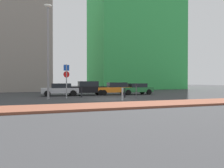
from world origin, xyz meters
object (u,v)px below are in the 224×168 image
object	(u,v)px
street_lamp	(48,45)
parked_car_green	(136,89)
parked_car_orange	(115,88)
traffic_bollard_far	(125,93)
parking_sign_post	(66,77)
traffic_bollard_near	(122,94)
parked_car_silver	(60,89)
parked_car_black	(87,88)
traffic_bollard_mid	(81,92)
parking_meter	(136,89)

from	to	relation	value
street_lamp	parked_car_green	bearing A→B (deg)	18.27
parked_car_orange	traffic_bollard_far	world-z (taller)	parked_car_orange
parking_sign_post	traffic_bollard_near	distance (m)	5.79
parked_car_silver	street_lamp	world-z (taller)	street_lamp
parked_car_orange	parked_car_silver	bearing A→B (deg)	176.71
street_lamp	traffic_bollard_near	world-z (taller)	street_lamp
parked_car_silver	parked_car_black	xyz separation A→B (m)	(2.98, 0.01, 0.10)
street_lamp	traffic_bollard_mid	bearing A→B (deg)	17.93
traffic_bollard_mid	traffic_bollard_far	world-z (taller)	traffic_bollard_mid
parked_car_silver	parking_meter	world-z (taller)	parking_meter
parked_car_orange	traffic_bollard_mid	world-z (taller)	parked_car_orange
parked_car_orange	parking_sign_post	xyz separation A→B (m)	(-6.11, -3.55, 1.24)
parked_car_orange	parking_sign_post	bearing A→B (deg)	-149.83
parked_car_black	parked_car_orange	world-z (taller)	parked_car_black
parking_meter	traffic_bollard_far	xyz separation A→B (m)	(-0.52, 1.53, -0.46)
parked_car_black	street_lamp	size ratio (longest dim) A/B	0.53
parked_car_black	traffic_bollard_far	size ratio (longest dim) A/B	4.89
parked_car_black	street_lamp	bearing A→B (deg)	-137.87
parking_sign_post	traffic_bollard_mid	xyz separation A→B (m)	(1.61, 0.94, -1.50)
parked_car_green	parking_meter	size ratio (longest dim) A/B	2.84
parking_meter	street_lamp	world-z (taller)	street_lamp
parked_car_orange	parked_car_green	world-z (taller)	parked_car_orange
parking_meter	traffic_bollard_far	bearing A→B (deg)	108.61
parked_car_orange	parking_sign_post	size ratio (longest dim) A/B	1.31
street_lamp	traffic_bollard_near	bearing A→B (deg)	-32.54
traffic_bollard_near	parked_car_green	bearing A→B (deg)	56.83
parking_sign_post	parked_car_green	bearing A→B (deg)	20.77
parked_car_black	traffic_bollard_near	world-z (taller)	parked_car_black
parking_sign_post	parked_car_silver	bearing A→B (deg)	92.45
parked_car_silver	parked_car_green	xyz separation A→B (m)	(8.94, -0.59, -0.01)
parked_car_orange	parked_car_black	bearing A→B (deg)	173.53
parked_car_orange	traffic_bollard_near	world-z (taller)	parked_car_orange
parked_car_silver	traffic_bollard_far	world-z (taller)	parked_car_silver
parked_car_green	parking_meter	world-z (taller)	parking_meter
parking_sign_post	traffic_bollard_near	size ratio (longest dim) A/B	2.95
parked_car_silver	parking_meter	bearing A→B (deg)	-44.91
parked_car_green	traffic_bollard_far	bearing A→B (deg)	-127.78
parked_car_silver	street_lamp	size ratio (longest dim) A/B	0.47
parking_sign_post	parking_meter	xyz separation A→B (m)	(6.09, -2.33, -1.09)
traffic_bollard_near	street_lamp	bearing A→B (deg)	147.46
parked_car_black	traffic_bollard_far	world-z (taller)	parked_car_black
parked_car_black	traffic_bollard_mid	size ratio (longest dim) A/B	4.47
parked_car_green	street_lamp	distance (m)	11.76
parking_sign_post	parking_meter	bearing A→B (deg)	-20.90
parked_car_black	parked_car_orange	bearing A→B (deg)	-6.47
parked_car_silver	parked_car_orange	world-z (taller)	parked_car_orange
street_lamp	parked_car_silver	bearing A→B (deg)	69.78
parked_car_green	traffic_bollard_far	world-z (taller)	parked_car_green
parking_sign_post	traffic_bollard_near	world-z (taller)	parking_sign_post
parked_car_black	traffic_bollard_mid	xyz separation A→B (m)	(-1.20, -2.98, -0.32)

